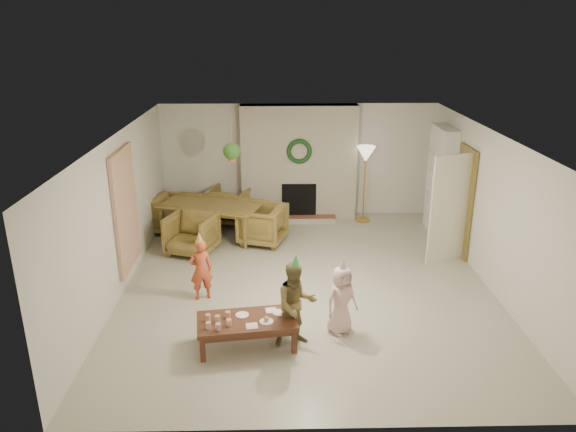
{
  "coord_description": "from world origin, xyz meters",
  "views": [
    {
      "loc": [
        -0.49,
        -8.24,
        4.14
      ],
      "look_at": [
        -0.3,
        0.4,
        1.05
      ],
      "focal_mm": 33.91,
      "sensor_mm": 36.0,
      "label": 1
    }
  ],
  "objects_px": {
    "dining_chair_right": "(262,224)",
    "dining_chair_near": "(192,234)",
    "dining_chair_far": "(229,206)",
    "child_plaid": "(296,304)",
    "child_red": "(201,270)",
    "child_pink": "(342,300)",
    "dining_table": "(212,220)",
    "dining_chair_left": "(173,214)",
    "coffee_table_top": "(247,321)"
  },
  "relations": [
    {
      "from": "dining_table",
      "to": "dining_chair_left",
      "type": "bearing_deg",
      "value": -180.0
    },
    {
      "from": "child_plaid",
      "to": "dining_chair_left",
      "type": "bearing_deg",
      "value": 104.67
    },
    {
      "from": "dining_chair_left",
      "to": "coffee_table_top",
      "type": "xyz_separation_m",
      "value": [
        1.74,
        -4.28,
        -0.01
      ]
    },
    {
      "from": "dining_table",
      "to": "child_pink",
      "type": "relative_size",
      "value": 2.0
    },
    {
      "from": "child_plaid",
      "to": "dining_chair_far",
      "type": "bearing_deg",
      "value": 90.21
    },
    {
      "from": "dining_table",
      "to": "dining_chair_far",
      "type": "bearing_deg",
      "value": 90.0
    },
    {
      "from": "child_pink",
      "to": "dining_chair_near",
      "type": "bearing_deg",
      "value": 102.89
    },
    {
      "from": "dining_chair_far",
      "to": "coffee_table_top",
      "type": "relative_size",
      "value": 0.65
    },
    {
      "from": "dining_chair_left",
      "to": "child_pink",
      "type": "xyz_separation_m",
      "value": [
        3.04,
        -3.95,
        0.11
      ]
    },
    {
      "from": "dining_table",
      "to": "child_pink",
      "type": "xyz_separation_m",
      "value": [
        2.21,
        -3.67,
        0.15
      ]
    },
    {
      "from": "dining_chair_left",
      "to": "coffee_table_top",
      "type": "bearing_deg",
      "value": -139.13
    },
    {
      "from": "dining_table",
      "to": "child_plaid",
      "type": "xyz_separation_m",
      "value": [
        1.57,
        -3.95,
        0.24
      ]
    },
    {
      "from": "child_pink",
      "to": "dining_table",
      "type": "bearing_deg",
      "value": 92.69
    },
    {
      "from": "dining_chair_left",
      "to": "child_pink",
      "type": "relative_size",
      "value": 0.85
    },
    {
      "from": "dining_table",
      "to": "dining_chair_left",
      "type": "xyz_separation_m",
      "value": [
        -0.83,
        0.28,
        0.04
      ]
    },
    {
      "from": "dining_chair_right",
      "to": "child_pink",
      "type": "bearing_deg",
      "value": 38.29
    },
    {
      "from": "child_red",
      "to": "child_plaid",
      "type": "relative_size",
      "value": 0.84
    },
    {
      "from": "dining_chair_left",
      "to": "dining_chair_near",
      "type": "bearing_deg",
      "value": -135.0
    },
    {
      "from": "dining_chair_right",
      "to": "child_red",
      "type": "xyz_separation_m",
      "value": [
        -0.91,
        -2.29,
        0.11
      ]
    },
    {
      "from": "dining_chair_near",
      "to": "child_red",
      "type": "xyz_separation_m",
      "value": [
        0.41,
        -1.81,
        0.11
      ]
    },
    {
      "from": "dining_chair_far",
      "to": "coffee_table_top",
      "type": "bearing_deg",
      "value": 116.18
    },
    {
      "from": "dining_chair_near",
      "to": "child_red",
      "type": "height_order",
      "value": "child_red"
    },
    {
      "from": "child_pink",
      "to": "dining_chair_right",
      "type": "bearing_deg",
      "value": 81.13
    },
    {
      "from": "coffee_table_top",
      "to": "child_pink",
      "type": "height_order",
      "value": "child_pink"
    },
    {
      "from": "dining_chair_near",
      "to": "dining_chair_right",
      "type": "xyz_separation_m",
      "value": [
        1.32,
        0.48,
        0.0
      ]
    },
    {
      "from": "dining_chair_far",
      "to": "dining_chair_left",
      "type": "relative_size",
      "value": 1.0
    },
    {
      "from": "dining_chair_left",
      "to": "dining_table",
      "type": "bearing_deg",
      "value": -90.0
    },
    {
      "from": "dining_chair_far",
      "to": "dining_chair_left",
      "type": "xyz_separation_m",
      "value": [
        -1.11,
        -0.55,
        0.0
      ]
    },
    {
      "from": "child_red",
      "to": "dining_chair_right",
      "type": "bearing_deg",
      "value": -131.53
    },
    {
      "from": "dining_chair_far",
      "to": "coffee_table_top",
      "type": "distance_m",
      "value": 4.87
    },
    {
      "from": "dining_chair_near",
      "to": "dining_chair_right",
      "type": "height_order",
      "value": "same"
    },
    {
      "from": "coffee_table_top",
      "to": "child_plaid",
      "type": "bearing_deg",
      "value": -3.79
    },
    {
      "from": "coffee_table_top",
      "to": "child_plaid",
      "type": "xyz_separation_m",
      "value": [
        0.66,
        0.05,
        0.22
      ]
    },
    {
      "from": "dining_table",
      "to": "dining_chair_right",
      "type": "xyz_separation_m",
      "value": [
        1.04,
        -0.35,
        0.04
      ]
    },
    {
      "from": "dining_table",
      "to": "child_plaid",
      "type": "distance_m",
      "value": 4.26
    },
    {
      "from": "dining_chair_right",
      "to": "child_plaid",
      "type": "distance_m",
      "value": 3.65
    },
    {
      "from": "coffee_table_top",
      "to": "child_red",
      "type": "bearing_deg",
      "value": 111.75
    },
    {
      "from": "dining_chair_far",
      "to": "child_plaid",
      "type": "relative_size",
      "value": 0.72
    },
    {
      "from": "dining_chair_far",
      "to": "child_red",
      "type": "distance_m",
      "value": 3.47
    },
    {
      "from": "dining_chair_left",
      "to": "child_pink",
      "type": "height_order",
      "value": "child_pink"
    },
    {
      "from": "dining_chair_near",
      "to": "child_red",
      "type": "distance_m",
      "value": 1.86
    },
    {
      "from": "child_red",
      "to": "dining_table",
      "type": "bearing_deg",
      "value": -107.09
    },
    {
      "from": "dining_chair_left",
      "to": "dining_chair_far",
      "type": "bearing_deg",
      "value": -45.0
    },
    {
      "from": "child_red",
      "to": "coffee_table_top",
      "type": "bearing_deg",
      "value": 99.82
    },
    {
      "from": "coffee_table_top",
      "to": "child_red",
      "type": "distance_m",
      "value": 1.57
    },
    {
      "from": "dining_chair_near",
      "to": "dining_chair_far",
      "type": "bearing_deg",
      "value": 90.0
    },
    {
      "from": "dining_chair_near",
      "to": "coffee_table_top",
      "type": "height_order",
      "value": "dining_chair_near"
    },
    {
      "from": "dining_chair_right",
      "to": "dining_chair_near",
      "type": "bearing_deg",
      "value": -51.34
    },
    {
      "from": "dining_table",
      "to": "dining_chair_near",
      "type": "relative_size",
      "value": 2.34
    },
    {
      "from": "dining_chair_far",
      "to": "dining_chair_right",
      "type": "height_order",
      "value": "same"
    }
  ]
}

